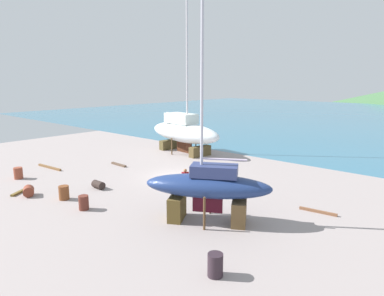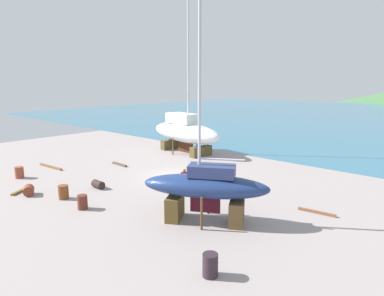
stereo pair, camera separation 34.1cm
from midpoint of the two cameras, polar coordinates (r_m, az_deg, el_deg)
name	(u,v)px [view 1 (the left image)]	position (r m, az deg, el deg)	size (l,w,h in m)	color
ground_plane	(149,185)	(23.50, -7.71, -6.30)	(50.22, 50.22, 0.00)	gray
sea_water	(370,118)	(75.10, 28.00, 4.62)	(130.21, 91.24, 0.01)	teal
sailboat_mid_port	(208,187)	(16.96, 2.19, -6.72)	(6.50, 4.83, 11.27)	brown
sailboat_large_starboard	(184,131)	(33.45, -1.70, 2.86)	(9.81, 4.13, 16.62)	brown
worker	(185,182)	(21.05, -1.63, -5.76)	(0.47, 0.49, 1.73)	#214D90
barrel_rust_mid	(64,193)	(21.96, -21.46, -7.12)	(0.61, 0.61, 0.85)	brown
barrel_tar_black	(18,173)	(27.88, -27.88, -3.82)	(0.61, 0.61, 0.85)	brown
barrel_tipped_center	(98,185)	(23.41, -16.11, -6.06)	(0.52, 0.52, 0.92)	#322622
barrel_by_slipway	(215,265)	(13.03, 3.20, -19.33)	(0.58, 0.58, 0.88)	#2E2129
barrel_tipped_left	(84,203)	(19.92, -18.50, -8.85)	(0.55, 0.55, 0.81)	#5E2A20
barrel_ochre	(29,191)	(23.54, -26.53, -6.60)	(0.63, 0.63, 0.77)	brown
timber_short_skew	(21,191)	(24.57, -27.54, -6.58)	(1.77, 0.23, 0.13)	brown
timber_plank_near	(119,165)	(29.29, -12.74, -2.78)	(1.92, 0.23, 0.15)	brown
timber_long_aft	(49,167)	(30.15, -23.48, -3.04)	(3.09, 0.17, 0.17)	brown
timber_plank_far	(318,211)	(19.79, 20.26, -10.13)	(2.00, 0.13, 0.15)	brown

